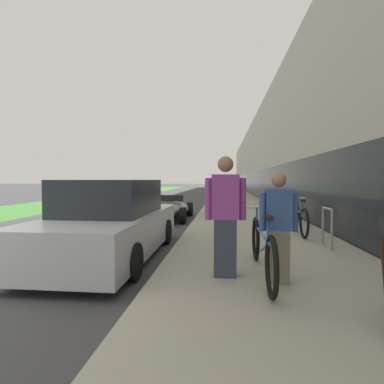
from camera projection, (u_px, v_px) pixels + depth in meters
sidewalk_slab at (234, 199)px, 23.86m from camera, size 3.86×70.00×0.15m
storefront_facade at (300, 159)px, 30.94m from camera, size 10.01×70.00×7.40m
lawn_strip at (113, 196)px, 29.04m from camera, size 4.74×70.00×0.03m
tandem_bicycle at (262, 248)px, 4.46m from camera, size 0.52×2.52×0.97m
person_rider at (278, 228)px, 4.12m from camera, size 0.52×0.20×1.53m
person_bystander at (225, 216)px, 4.41m from camera, size 0.60×0.24×1.77m
bike_rack_hoop at (327, 223)px, 6.31m from camera, size 0.05×0.60×0.84m
cruiser_bike_nearest at (299, 220)px, 7.75m from camera, size 0.52×1.78×0.95m
cruiser_bike_middle at (292, 211)px, 10.05m from camera, size 0.52×1.76×0.90m
parked_sedan_curbside at (112, 222)px, 6.10m from camera, size 1.90×4.54×1.58m
vintage_roadster_curbside at (167, 209)px, 11.95m from camera, size 1.83×4.03×0.95m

